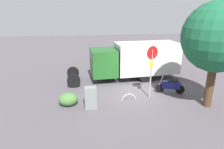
% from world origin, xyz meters
% --- Properties ---
extents(ground_plane, '(60.00, 60.00, 0.00)m').
position_xyz_m(ground_plane, '(0.00, 0.00, 0.00)').
color(ground_plane, '#4E484D').
extents(box_truck_near, '(8.44, 2.71, 2.71)m').
position_xyz_m(box_truck_near, '(-0.69, -2.74, 1.54)').
color(box_truck_near, black).
rests_on(box_truck_near, ground).
extents(motorcycle, '(1.77, 0.75, 1.20)m').
position_xyz_m(motorcycle, '(-2.32, 0.39, 0.52)').
color(motorcycle, black).
rests_on(motorcycle, ground).
extents(stop_sign, '(0.71, 0.33, 3.14)m').
position_xyz_m(stop_sign, '(-0.81, 0.86, 2.09)').
color(stop_sign, '#9E9EA3').
rests_on(stop_sign, ground).
extents(street_tree, '(3.56, 3.56, 5.57)m').
position_xyz_m(street_tree, '(-3.60, 2.35, 3.76)').
color(street_tree, '#47301E').
rests_on(street_tree, ground).
extents(utility_cabinet, '(0.65, 0.47, 1.20)m').
position_xyz_m(utility_cabinet, '(2.76, 1.68, 0.60)').
color(utility_cabinet, slate).
rests_on(utility_cabinet, ground).
extents(bike_rack_hoop, '(0.85, 0.10, 0.85)m').
position_xyz_m(bike_rack_hoop, '(0.52, 1.06, 0.00)').
color(bike_rack_hoop, '#B7B7BC').
rests_on(bike_rack_hoop, ground).
extents(shrub_near_sign, '(1.07, 0.87, 0.73)m').
position_xyz_m(shrub_near_sign, '(3.98, 1.20, 0.36)').
color(shrub_near_sign, '#426F35').
rests_on(shrub_near_sign, ground).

